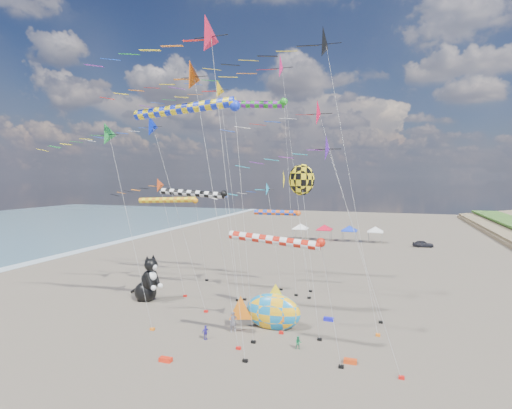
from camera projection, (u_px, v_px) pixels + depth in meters
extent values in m
plane|color=brown|center=(193.00, 388.00, 24.72)|extent=(260.00, 260.00, 0.00)
cone|color=green|center=(113.00, 133.00, 33.97)|extent=(1.97, 2.10, 2.17)
cylinder|color=#B2B2B2|center=(133.00, 232.00, 33.99)|extent=(3.57, 0.02, 16.77)
cube|color=black|center=(152.00, 329.00, 34.01)|extent=(0.36, 0.24, 0.20)
cone|color=#0822C7|center=(167.00, 126.00, 38.48)|extent=(2.08, 2.23, 2.29)
cylinder|color=#B2B2B2|center=(187.00, 219.00, 38.49)|extent=(3.94, 0.02, 17.99)
cube|color=black|center=(206.00, 311.00, 38.49)|extent=(0.36, 0.24, 0.20)
cone|color=#1FA8DC|center=(266.00, 189.00, 45.79)|extent=(1.66, 1.77, 1.83)
cylinder|color=#B2B2B2|center=(274.00, 240.00, 45.91)|extent=(1.88, 0.02, 11.63)
cube|color=black|center=(281.00, 289.00, 46.01)|extent=(0.36, 0.24, 0.20)
cone|color=#E7560A|center=(199.00, 75.00, 29.76)|extent=(2.30, 2.46, 2.53)
cylinder|color=#B2B2B2|center=(219.00, 213.00, 30.00)|extent=(3.08, 0.02, 20.67)
cube|color=black|center=(239.00, 348.00, 30.24)|extent=(0.36, 0.24, 0.20)
cone|color=#F00F3B|center=(339.00, 114.00, 35.56)|extent=(2.38, 2.55, 2.63)
cylinder|color=#B2B2B2|center=(360.00, 219.00, 35.60)|extent=(3.95, 0.02, 18.67)
cube|color=black|center=(381.00, 322.00, 35.62)|extent=(0.36, 0.24, 0.20)
cone|color=#DA4619|center=(165.00, 186.00, 43.38)|extent=(1.66, 1.77, 1.83)
cylinder|color=#B2B2B2|center=(175.00, 241.00, 43.44)|extent=(2.37, 0.02, 12.12)
cube|color=black|center=(185.00, 296.00, 43.48)|extent=(0.36, 0.24, 0.20)
cone|color=#4E1C99|center=(346.00, 147.00, 25.94)|extent=(1.84, 1.97, 2.03)
cylinder|color=#B2B2B2|center=(374.00, 263.00, 25.88)|extent=(3.79, 0.02, 15.02)
cube|color=black|center=(402.00, 378.00, 25.80)|extent=(0.36, 0.24, 0.20)
cone|color=red|center=(215.00, 29.00, 27.23)|extent=(2.72, 2.91, 3.00)
cylinder|color=#B2B2B2|center=(230.00, 199.00, 27.70)|extent=(2.17, 0.02, 23.14)
cube|color=black|center=(245.00, 361.00, 28.16)|extent=(0.36, 0.24, 0.20)
cone|color=#E41C6A|center=(286.00, 69.00, 41.96)|extent=(2.52, 2.69, 2.78)
cylinder|color=#B2B2B2|center=(297.00, 185.00, 42.38)|extent=(2.77, 0.02, 24.38)
cube|color=black|center=(309.00, 298.00, 42.79)|extent=(0.36, 0.24, 0.20)
cone|color=gold|center=(230.00, 86.00, 41.17)|extent=(1.98, 2.12, 2.19)
cylinder|color=#B2B2B2|center=(238.00, 195.00, 41.71)|extent=(1.58, 0.02, 22.38)
cube|color=black|center=(245.00, 299.00, 42.24)|extent=(0.36, 0.24, 0.20)
cone|color=black|center=(339.00, 37.00, 32.14)|extent=(2.75, 2.94, 3.03)
cylinder|color=#B2B2B2|center=(359.00, 188.00, 32.44)|extent=(3.50, 0.02, 24.32)
cube|color=black|center=(378.00, 335.00, 32.74)|extent=(0.36, 0.24, 0.20)
cylinder|color=#1C9A1E|center=(242.00, 104.00, 44.31)|extent=(9.62, 0.79, 0.79)
sphere|color=#1C9A1E|center=(284.00, 102.00, 42.80)|extent=(0.83, 0.83, 0.83)
cylinder|color=#B2B2B2|center=(290.00, 200.00, 43.30)|extent=(1.52, 0.02, 21.11)
cube|color=black|center=(296.00, 295.00, 43.80)|extent=(0.36, 0.24, 0.20)
cylinder|color=black|center=(192.00, 193.00, 42.82)|extent=(7.44, 0.67, 0.67)
sphere|color=black|center=(224.00, 194.00, 41.66)|extent=(0.70, 0.70, 0.70)
cylinder|color=#B2B2B2|center=(231.00, 248.00, 41.81)|extent=(1.52, 0.02, 11.31)
cube|color=black|center=(238.00, 300.00, 41.97)|extent=(0.36, 0.24, 0.20)
cylinder|color=#1630E2|center=(183.00, 109.00, 31.95)|extent=(8.84, 0.82, 0.82)
sphere|color=#1630E2|center=(235.00, 106.00, 30.56)|extent=(0.86, 0.86, 0.86)
cylinder|color=#B2B2B2|center=(244.00, 226.00, 30.97)|extent=(1.52, 0.02, 18.51)
cube|color=black|center=(253.00, 342.00, 31.37)|extent=(0.36, 0.24, 0.20)
cylinder|color=#EC5110|center=(276.00, 213.00, 45.97)|extent=(5.19, 0.59, 0.59)
sphere|color=#EC5110|center=(298.00, 213.00, 45.16)|extent=(0.62, 0.62, 0.62)
cylinder|color=#B2B2B2|center=(304.00, 253.00, 45.23)|extent=(1.52, 0.02, 8.95)
cube|color=black|center=(311.00, 291.00, 45.30)|extent=(0.36, 0.24, 0.20)
cylinder|color=orange|center=(167.00, 200.00, 51.14)|extent=(7.98, 0.71, 0.71)
sphere|color=orange|center=(195.00, 201.00, 49.88)|extent=(0.74, 0.74, 0.74)
cylinder|color=#B2B2B2|center=(201.00, 241.00, 50.00)|extent=(1.52, 0.02, 10.10)
cube|color=black|center=(207.00, 280.00, 50.11)|extent=(0.36, 0.24, 0.20)
cylinder|color=red|center=(273.00, 240.00, 28.20)|extent=(6.68, 0.61, 0.61)
sphere|color=red|center=(321.00, 243.00, 27.15)|extent=(0.64, 0.64, 0.64)
cylinder|color=#B2B2B2|center=(331.00, 306.00, 27.21)|extent=(1.52, 0.02, 8.60)
cube|color=black|center=(341.00, 367.00, 27.27)|extent=(0.36, 0.24, 0.20)
ellipsoid|color=yellow|center=(301.00, 180.00, 33.48)|extent=(2.20, 0.40, 2.64)
cone|color=yellow|center=(284.00, 180.00, 33.95)|extent=(0.12, 1.80, 1.80)
cylinder|color=#B2B2B2|center=(310.00, 258.00, 32.67)|extent=(2.03, 2.03, 12.83)
cube|color=black|center=(320.00, 339.00, 31.84)|extent=(0.36, 0.24, 0.20)
ellipsoid|color=#1480C3|center=(273.00, 312.00, 34.40)|extent=(5.20, 3.34, 3.22)
cone|color=orange|center=(243.00, 308.00, 35.27)|extent=(2.29, 0.86, 2.36)
cone|color=yellow|center=(275.00, 294.00, 34.22)|extent=(1.67, 0.64, 1.72)
cylinder|color=#B2B2B2|center=(284.00, 327.00, 33.63)|extent=(0.34, 1.04, 0.93)
cube|color=red|center=(281.00, 333.00, 33.23)|extent=(0.36, 0.24, 0.20)
imported|color=gray|center=(233.00, 322.00, 33.56)|extent=(0.75, 0.73, 1.74)
imported|color=#239055|center=(298.00, 343.00, 30.22)|extent=(0.55, 0.46, 1.01)
imported|color=#3729B2|center=(205.00, 333.00, 32.04)|extent=(0.56, 0.72, 1.14)
cube|color=red|center=(350.00, 361.00, 27.97)|extent=(0.90, 0.44, 0.30)
cube|color=black|center=(275.00, 320.00, 35.94)|extent=(0.90, 0.44, 0.30)
cube|color=red|center=(166.00, 360.00, 28.22)|extent=(0.90, 0.44, 0.30)
cube|color=#1413C6|center=(329.00, 319.00, 36.22)|extent=(0.90, 0.44, 0.30)
cube|color=white|center=(300.00, 229.00, 83.26)|extent=(3.00, 3.00, 0.15)
pyramid|color=white|center=(300.00, 224.00, 83.18)|extent=(4.20, 4.20, 1.00)
cylinder|color=#999999|center=(293.00, 235.00, 82.52)|extent=(0.08, 0.08, 2.20)
cylinder|color=#999999|center=(305.00, 235.00, 81.70)|extent=(0.08, 0.08, 2.20)
cylinder|color=#999999|center=(296.00, 233.00, 84.98)|extent=(0.08, 0.08, 2.20)
cylinder|color=#999999|center=(308.00, 233.00, 84.16)|extent=(0.08, 0.08, 2.20)
cube|color=red|center=(324.00, 230.00, 81.69)|extent=(3.00, 3.00, 0.15)
pyramid|color=red|center=(325.00, 225.00, 81.61)|extent=(4.20, 4.20, 1.00)
cylinder|color=#999999|center=(317.00, 236.00, 80.94)|extent=(0.08, 0.08, 2.20)
cylinder|color=#999999|center=(330.00, 236.00, 80.13)|extent=(0.08, 0.08, 2.20)
cylinder|color=#999999|center=(319.00, 234.00, 83.41)|extent=(0.08, 0.08, 2.20)
cylinder|color=#999999|center=(332.00, 235.00, 82.59)|extent=(0.08, 0.08, 2.20)
cube|color=#1636DC|center=(349.00, 231.00, 80.12)|extent=(3.00, 3.00, 0.15)
pyramid|color=#1636DC|center=(349.00, 225.00, 80.04)|extent=(4.20, 4.20, 1.00)
cylinder|color=#999999|center=(342.00, 237.00, 79.37)|extent=(0.08, 0.08, 2.20)
cylinder|color=#999999|center=(355.00, 238.00, 78.56)|extent=(0.08, 0.08, 2.20)
cylinder|color=#999999|center=(343.00, 235.00, 81.84)|extent=(0.08, 0.08, 2.20)
cylinder|color=#999999|center=(356.00, 236.00, 81.02)|extent=(0.08, 0.08, 2.20)
cube|color=white|center=(375.00, 232.00, 78.55)|extent=(3.00, 3.00, 0.15)
pyramid|color=white|center=(375.00, 226.00, 78.47)|extent=(4.20, 4.20, 1.00)
cylinder|color=#999999|center=(368.00, 238.00, 77.80)|extent=(0.08, 0.08, 2.20)
cylinder|color=#999999|center=(382.00, 239.00, 76.99)|extent=(0.08, 0.08, 2.20)
cylinder|color=#999999|center=(369.00, 236.00, 80.27)|extent=(0.08, 0.08, 2.20)
cylinder|color=#999999|center=(382.00, 237.00, 79.45)|extent=(0.08, 0.08, 2.20)
imported|color=#26262D|center=(423.00, 244.00, 74.06)|extent=(3.81, 1.95, 1.24)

